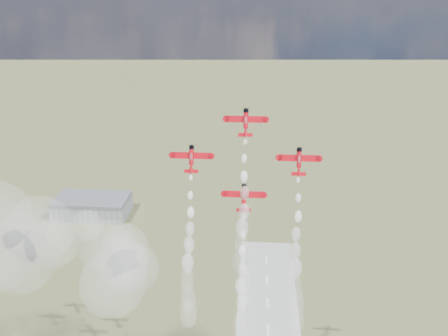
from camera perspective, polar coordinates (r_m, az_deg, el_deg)
name	(u,v)px	position (r m, az deg, el deg)	size (l,w,h in m)	color
hangar	(92,206)	(341.53, -15.58, -4.43)	(50.00, 28.00, 13.00)	gray
plane_lead	(246,122)	(136.49, 2.63, 5.57)	(11.49, 5.06, 7.89)	red
plane_left	(191,158)	(137.29, -3.95, 1.18)	(11.49, 5.06, 7.89)	red
plane_right	(299,161)	(136.62, 9.01, 0.85)	(11.49, 5.06, 7.89)	red
plane_slot	(244,197)	(136.53, 2.40, -3.53)	(11.49, 5.06, 7.89)	red
smoke_trail_lead	(242,253)	(138.82, 2.21, -10.13)	(5.93, 17.29, 41.20)	white
smoke_trail_left	(188,287)	(142.10, -4.32, -14.07)	(5.32, 17.15, 40.21)	white
smoke_trail_right	(295,292)	(141.68, 8.59, -14.51)	(5.30, 16.95, 41.03)	white
smoke_trail_slot	(241,327)	(144.68, 2.06, -18.62)	(5.29, 16.51, 41.45)	white
drifted_smoke_cloud	(66,251)	(166.05, -18.51, -9.46)	(57.16, 43.53, 50.39)	white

